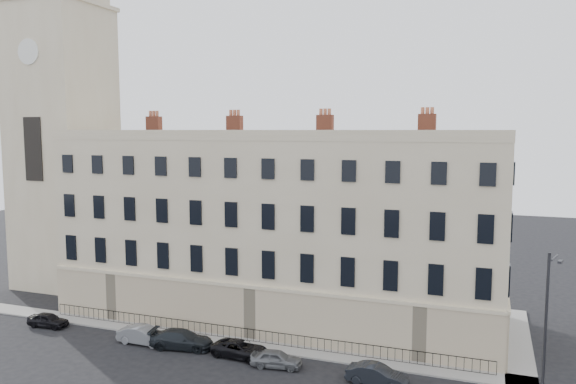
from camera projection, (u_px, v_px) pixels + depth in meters
name	position (u px, v px, depth m)	size (l,w,h in m)	color
terrace	(279.00, 229.00, 47.27)	(36.22, 12.22, 17.00)	beige
church_tower	(62.00, 101.00, 56.10)	(8.00, 8.13, 44.00)	beige
pavement_terrace	(198.00, 336.00, 42.96)	(48.00, 2.00, 0.12)	gray
pavement_east_return	(520.00, 364.00, 37.94)	(2.00, 24.00, 0.12)	gray
railings	(247.00, 335.00, 41.92)	(35.00, 0.04, 0.96)	black
car_a	(48.00, 320.00, 45.15)	(1.35, 3.35, 1.14)	black
car_b	(144.00, 335.00, 41.57)	(1.39, 3.99, 1.31)	gray
car_c	(182.00, 339.00, 40.71)	(1.89, 4.65, 1.35)	black
car_d	(240.00, 349.00, 39.14)	(1.91, 4.14, 1.15)	black
car_e	(276.00, 359.00, 37.47)	(1.39, 3.46, 1.18)	slate
car_f	(377.00, 375.00, 34.89)	(1.33, 3.82, 1.26)	black
streetlamp	(547.00, 320.00, 32.30)	(0.68, 1.87, 8.84)	#2B2B2F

